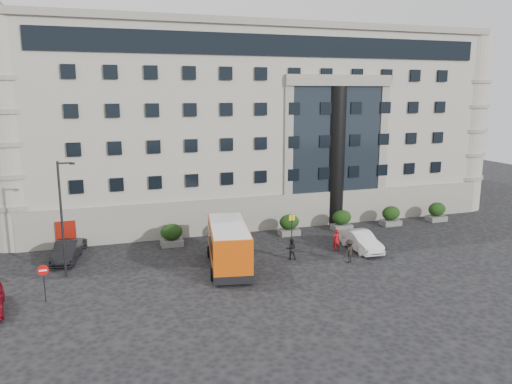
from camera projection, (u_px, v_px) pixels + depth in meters
ground at (246, 272)px, 35.10m from camera, size 120.00×120.00×0.00m
civic_building at (239, 124)px, 55.66m from camera, size 44.00×24.00×18.00m
entrance_column at (335, 156)px, 47.09m from camera, size 1.80×1.80×13.00m
hedge_a at (172, 235)px, 40.96m from camera, size 1.80×1.26×1.84m
hedge_b at (233, 229)px, 42.55m from camera, size 1.80×1.26×1.84m
hedge_c at (289, 225)px, 44.14m from camera, size 1.80×1.26×1.84m
hedge_d at (342, 220)px, 45.73m from camera, size 1.80×1.26×1.84m
hedge_e at (391, 216)px, 47.32m from camera, size 1.80×1.26×1.84m
hedge_f at (437, 212)px, 48.92m from camera, size 1.80×1.26×1.84m
street_lamp at (62, 215)px, 33.38m from camera, size 1.16×0.18×8.00m
bus_stop_sign at (292, 224)px, 41.10m from camera, size 0.50×0.08×2.52m
no_entry_sign at (44, 276)px, 29.83m from camera, size 0.64×0.16×2.32m
minibus at (229, 244)px, 35.69m from camera, size 3.94×7.95×3.18m
red_truck at (69, 219)px, 43.10m from camera, size 3.29×6.19×3.20m
parked_car_b at (67, 251)px, 37.30m from camera, size 2.28×4.74×1.50m
parked_car_c at (76, 236)px, 41.62m from camera, size 1.81×4.23×1.21m
parked_car_d at (23, 225)px, 44.46m from camera, size 3.21×5.80×1.54m
white_taxi at (361, 241)px, 39.78m from camera, size 1.74×4.76×1.56m
pedestrian_a at (336, 240)px, 39.64m from camera, size 0.71×0.52×1.78m
pedestrian_b at (291, 249)px, 37.67m from camera, size 0.95×0.85×1.61m
pedestrian_c at (349, 251)px, 36.93m from camera, size 1.31×1.10×1.76m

